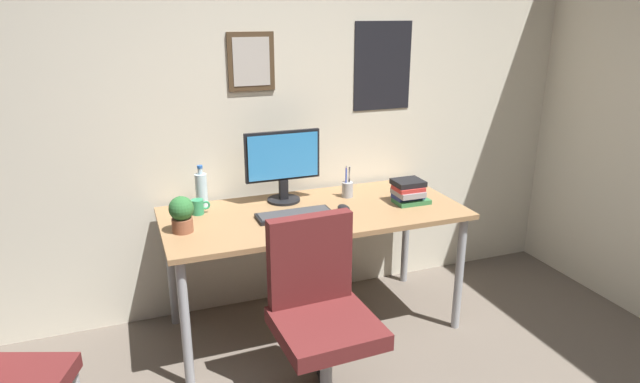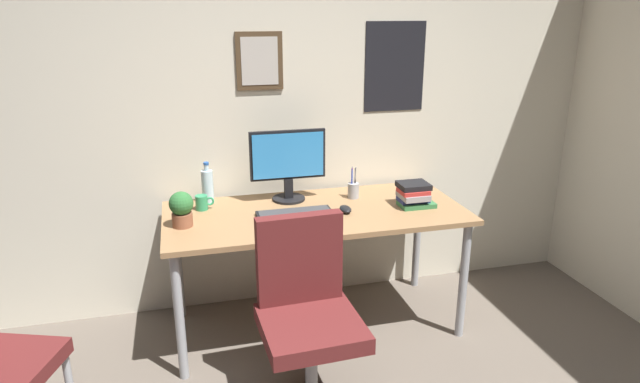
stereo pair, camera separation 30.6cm
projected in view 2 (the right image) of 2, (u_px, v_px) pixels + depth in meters
wall_back at (276, 106)px, 3.43m from camera, size 4.40×0.10×2.60m
desk at (316, 222)px, 3.22m from camera, size 1.74×0.78×0.76m
office_chair at (307, 307)px, 2.61m from camera, size 0.55×0.57×0.95m
monitor at (288, 162)px, 3.31m from camera, size 0.46×0.20×0.43m
keyboard at (294, 214)px, 3.11m from camera, size 0.43×0.15×0.03m
computer_mouse at (345, 209)px, 3.17m from camera, size 0.06×0.11×0.04m
water_bottle at (208, 186)px, 3.31m from camera, size 0.07×0.07×0.25m
coffee_mug_near at (202, 203)px, 3.20m from camera, size 0.11×0.07×0.09m
potted_plant at (181, 208)px, 2.94m from camera, size 0.13×0.13×0.20m
pen_cup at (353, 190)px, 3.40m from camera, size 0.07×0.07×0.20m
book_stack_left at (414, 195)px, 3.25m from camera, size 0.21×0.18×0.14m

